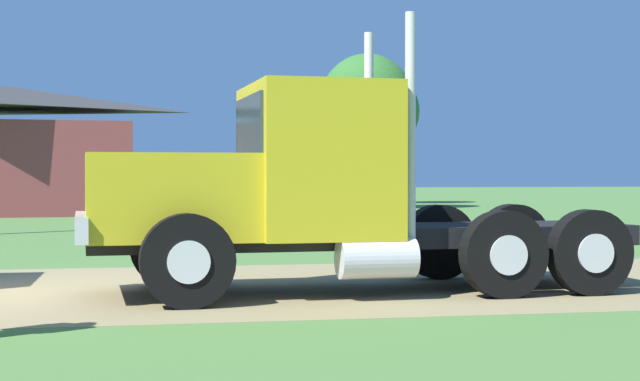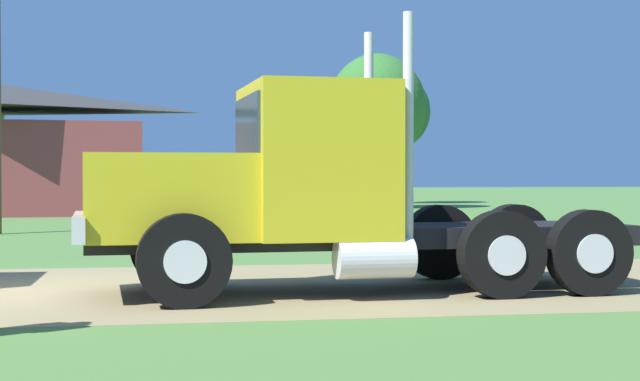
# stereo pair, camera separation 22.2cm
# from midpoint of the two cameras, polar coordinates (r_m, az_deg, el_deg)

# --- Properties ---
(ground_plane) EXTENTS (200.00, 200.00, 0.00)m
(ground_plane) POSITION_cam_midpoint_polar(r_m,az_deg,el_deg) (13.97, -14.54, -5.74)
(ground_plane) COLOR #4E7837
(dirt_track) EXTENTS (120.00, 6.55, 0.01)m
(dirt_track) POSITION_cam_midpoint_polar(r_m,az_deg,el_deg) (13.97, -14.54, -5.72)
(dirt_track) COLOR #8F7F55
(dirt_track) RESTS_ON ground_plane
(truck_foreground_white) EXTENTS (7.79, 3.05, 3.73)m
(truck_foreground_white) POSITION_cam_midpoint_polar(r_m,az_deg,el_deg) (13.20, -0.80, -0.22)
(truck_foreground_white) COLOR black
(truck_foreground_white) RESTS_ON ground_plane
(tree_right) EXTENTS (3.66, 3.66, 7.06)m
(tree_right) POSITION_cam_midpoint_polar(r_m,az_deg,el_deg) (53.03, 4.65, 4.63)
(tree_right) COLOR #513823
(tree_right) RESTS_ON ground_plane
(tree_far_right) EXTENTS (4.63, 4.63, 7.29)m
(tree_far_right) POSITION_cam_midpoint_polar(r_m,az_deg,el_deg) (45.73, 3.51, 4.87)
(tree_far_right) COLOR #513823
(tree_far_right) RESTS_ON ground_plane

